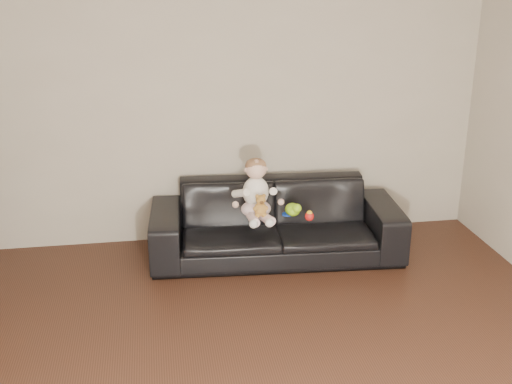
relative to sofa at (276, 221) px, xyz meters
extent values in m
plane|color=#B3AA97|center=(-0.53, 0.50, 0.98)|extent=(5.00, 0.00, 5.00)
imported|color=black|center=(0.00, 0.00, 0.00)|extent=(2.22, 0.99, 0.63)
ellipsoid|color=#F7D1D4|center=(-0.19, -0.10, 0.17)|extent=(0.29, 0.27, 0.14)
ellipsoid|color=white|center=(-0.19, -0.09, 0.32)|extent=(0.25, 0.22, 0.26)
sphere|color=beige|center=(-0.19, -0.10, 0.52)|extent=(0.20, 0.20, 0.17)
ellipsoid|color=#8C603F|center=(-0.19, -0.09, 0.55)|extent=(0.21, 0.21, 0.12)
cylinder|color=#F7D1D4|center=(-0.24, -0.27, 0.15)|extent=(0.12, 0.22, 0.08)
cylinder|color=#F7D1D4|center=(-0.14, -0.27, 0.15)|extent=(0.12, 0.22, 0.08)
sphere|color=white|center=(-0.26, -0.38, 0.15)|extent=(0.08, 0.08, 0.07)
sphere|color=white|center=(-0.13, -0.38, 0.15)|extent=(0.08, 0.08, 0.07)
cylinder|color=white|center=(-0.33, -0.15, 0.33)|extent=(0.10, 0.19, 0.12)
cylinder|color=white|center=(-0.05, -0.15, 0.33)|extent=(0.10, 0.19, 0.12)
ellipsoid|color=#AF7C32|center=(-0.18, -0.27, 0.23)|extent=(0.10, 0.09, 0.12)
sphere|color=#AF7C32|center=(-0.18, -0.28, 0.32)|extent=(0.08, 0.08, 0.08)
sphere|color=#AF7C32|center=(-0.21, -0.27, 0.35)|extent=(0.03, 0.03, 0.03)
sphere|color=#AF7C32|center=(-0.15, -0.27, 0.35)|extent=(0.03, 0.03, 0.03)
sphere|color=#593819|center=(-0.18, -0.32, 0.31)|extent=(0.03, 0.03, 0.03)
ellipsoid|color=#95DE1A|center=(0.12, -0.14, 0.15)|extent=(0.14, 0.16, 0.11)
sphere|color=red|center=(0.23, -0.27, 0.14)|extent=(0.10, 0.10, 0.08)
cylinder|color=#173DBB|center=(0.08, -0.12, 0.11)|extent=(0.12, 0.12, 0.01)
camera|label=1|loc=(-1.01, -5.10, 2.15)|focal=45.00mm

